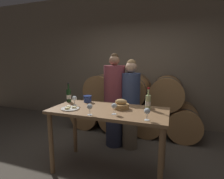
{
  "coord_description": "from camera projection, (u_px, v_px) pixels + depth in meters",
  "views": [
    {
      "loc": [
        0.81,
        -2.16,
        1.59
      ],
      "look_at": [
        0.0,
        0.15,
        1.17
      ],
      "focal_mm": 28.0,
      "sensor_mm": 36.0,
      "label": 1
    }
  ],
  "objects": [
    {
      "name": "cheese_plate",
      "position": [
        70.0,
        108.0,
        2.39
      ],
      "size": [
        0.25,
        0.25,
        0.04
      ],
      "color": "white",
      "rests_on": "tasting_table"
    },
    {
      "name": "person_left",
      "position": [
        114.0,
        101.0,
        3.18
      ],
      "size": [
        0.38,
        0.38,
        1.71
      ],
      "color": "#2D334C",
      "rests_on": "ground_plane"
    },
    {
      "name": "bread_basket",
      "position": [
        121.0,
        105.0,
        2.41
      ],
      "size": [
        0.22,
        0.22,
        0.14
      ],
      "color": "#A87F4C",
      "rests_on": "tasting_table"
    },
    {
      "name": "wine_glass_far_left",
      "position": [
        74.0,
        99.0,
        2.58
      ],
      "size": [
        0.07,
        0.07,
        0.14
      ],
      "color": "white",
      "rests_on": "tasting_table"
    },
    {
      "name": "ground_plane",
      "position": [
        109.0,
        170.0,
        2.55
      ],
      "size": [
        10.0,
        10.0,
        0.0
      ],
      "primitive_type": "plane",
      "color": "#564F44"
    },
    {
      "name": "stone_wall_back",
      "position": [
        139.0,
        59.0,
        4.28
      ],
      "size": [
        10.0,
        0.12,
        3.2
      ],
      "color": "gray",
      "rests_on": "ground_plane"
    },
    {
      "name": "tasting_table",
      "position": [
        108.0,
        118.0,
        2.41
      ],
      "size": [
        1.59,
        0.74,
        0.92
      ],
      "color": "olive",
      "rests_on": "ground_plane"
    },
    {
      "name": "barrel_stack",
      "position": [
        133.0,
        105.0,
        3.93
      ],
      "size": [
        2.8,
        0.87,
        1.27
      ],
      "color": "#9E7042",
      "rests_on": "ground_plane"
    },
    {
      "name": "wine_glass_left",
      "position": [
        90.0,
        107.0,
        2.13
      ],
      "size": [
        0.07,
        0.07,
        0.14
      ],
      "color": "white",
      "rests_on": "tasting_table"
    },
    {
      "name": "wine_bottle_red",
      "position": [
        69.0,
        95.0,
        2.78
      ],
      "size": [
        0.07,
        0.07,
        0.31
      ],
      "color": "#193819",
      "rests_on": "tasting_table"
    },
    {
      "name": "person_right",
      "position": [
        131.0,
        104.0,
        3.08
      ],
      "size": [
        0.32,
        0.32,
        1.6
      ],
      "color": "#756651",
      "rests_on": "ground_plane"
    },
    {
      "name": "wine_bottle_white",
      "position": [
        148.0,
        102.0,
        2.38
      ],
      "size": [
        0.07,
        0.07,
        0.3
      ],
      "color": "#ADBC7F",
      "rests_on": "tasting_table"
    },
    {
      "name": "wine_glass_center",
      "position": [
        114.0,
        106.0,
        2.16
      ],
      "size": [
        0.07,
        0.07,
        0.14
      ],
      "color": "white",
      "rests_on": "tasting_table"
    },
    {
      "name": "blue_crock",
      "position": [
        88.0,
        99.0,
        2.78
      ],
      "size": [
        0.13,
        0.13,
        0.1
      ],
      "color": "navy",
      "rests_on": "tasting_table"
    },
    {
      "name": "wine_glass_right",
      "position": [
        147.0,
        111.0,
        1.94
      ],
      "size": [
        0.07,
        0.07,
        0.14
      ],
      "color": "white",
      "rests_on": "tasting_table"
    }
  ]
}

